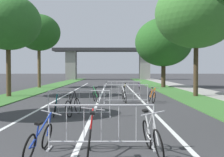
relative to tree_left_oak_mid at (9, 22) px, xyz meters
name	(u,v)px	position (x,y,z in m)	size (l,w,h in m)	color
grass_verge_left	(46,88)	(0.28, 9.72, -5.10)	(2.58, 64.26, 0.05)	#386B2D
grass_verge_right	(163,88)	(12.37, 9.72, -5.10)	(2.58, 64.26, 0.05)	#386B2D
sidewalk_path_right	(187,88)	(14.82, 9.72, -5.08)	(2.32, 64.26, 0.08)	gray
lane_stripe_center	(102,94)	(6.32, 2.02, -5.12)	(0.14, 37.17, 0.01)	silver
lane_stripe_right_lane	(136,94)	(8.94, 2.02, -5.12)	(0.14, 37.17, 0.01)	silver
lane_stripe_left_lane	(68,94)	(3.71, 2.02, -5.12)	(0.14, 37.17, 0.01)	silver
overpass_bridge	(109,58)	(6.32, 36.54, -0.90)	(21.37, 3.58, 6.17)	#2D2D30
tree_left_oak_mid	(9,22)	(0.00, 0.00, 0.00)	(4.49, 4.49, 7.05)	#4C3823
tree_left_maple_mid	(40,33)	(-0.45, 10.02, 0.61)	(4.43, 4.43, 7.64)	brown
tree_right_pine_near	(197,13)	(12.96, 0.14, 0.64)	(5.68, 5.68, 8.19)	#3D2D1E
tree_right_cypress_far	(164,42)	(12.56, 10.41, -0.33)	(5.99, 5.99, 7.35)	#3D2D1E
crowd_barrier_nearest	(102,127)	(6.89, -13.07, -4.60)	(2.49, 0.45, 1.05)	#ADADB2
crowd_barrier_second	(80,104)	(5.85, -8.46, -4.60)	(2.50, 0.52, 1.05)	#ADADB2
crowd_barrier_third	(127,94)	(7.92, -3.85, -4.60)	(2.51, 0.58, 1.05)	#ADADB2
crowd_barrier_fourth	(123,89)	(7.90, 0.76, -4.60)	(2.50, 0.50, 1.05)	#ADADB2
bicycle_silver_0	(125,96)	(7.83, -3.33, -4.73)	(0.54, 1.66, 0.95)	black
bicycle_orange_1	(152,96)	(9.41, -3.40, -4.77)	(0.55, 1.65, 0.94)	black
bicycle_black_2	(74,106)	(5.56, -8.09, -4.74)	(0.51, 1.66, 1.02)	black
bicycle_purple_3	(140,90)	(9.16, 1.14, -4.75)	(0.43, 1.68, 1.03)	black
bicycle_teal_4	(56,107)	(4.83, -8.05, -4.77)	(0.58, 1.70, 0.97)	black
bicycle_green_5	(96,96)	(6.19, -3.28, -4.74)	(0.68, 1.73, 0.92)	black
bicycle_white_6	(152,137)	(8.00, -13.49, -4.74)	(0.48, 1.69, 1.03)	black
bicycle_yellow_7	(125,91)	(7.98, 0.36, -4.74)	(0.50, 1.77, 0.95)	black
bicycle_blue_8	(40,140)	(5.58, -13.57, -4.78)	(0.58, 1.68, 0.92)	black
bicycle_red_9	(90,138)	(6.66, -13.59, -4.73)	(0.56, 1.79, 1.00)	black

